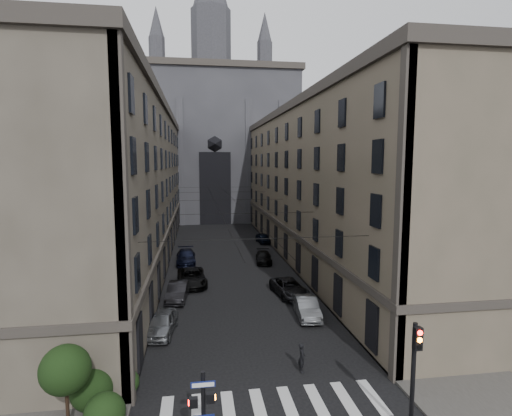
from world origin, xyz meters
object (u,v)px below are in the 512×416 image
pedestrian_signal_left (203,412)px  car_left_far (186,257)px  car_left_near (162,323)px  car_right_far (263,238)px  traffic_light_right (414,366)px  car_left_midnear (178,291)px  car_left_midfar (192,277)px  pedestrian (302,357)px  gothic_tower (212,136)px  car_right_near (307,307)px  car_right_midnear (289,288)px  car_right_midfar (264,257)px

pedestrian_signal_left → car_left_far: 32.77m
car_left_near → car_right_far: (12.40, 30.48, -0.06)m
traffic_light_right → car_left_midnear: 22.50m
car_left_midfar → pedestrian: pedestrian is taller
car_left_near → car_left_midfar: bearing=87.1°
traffic_light_right → car_left_midnear: (-11.00, 19.46, -2.52)m
car_left_midfar → gothic_tower: bearing=80.4°
car_left_far → car_right_near: (9.78, -18.26, -0.04)m
gothic_tower → pedestrian_signal_left: gothic_tower is taller
car_right_near → car_left_near: bearing=-167.4°
car_right_near → car_right_far: (1.43, 28.97, -0.05)m
pedestrian → pedestrian_signal_left: bearing=146.0°
pedestrian_signal_left → car_right_midnear: (8.08, 19.53, -1.59)m
car_right_midnear → car_right_midfar: size_ratio=1.16×
gothic_tower → car_right_far: bearing=-78.3°
pedestrian_signal_left → car_right_far: bearing=77.4°
car_left_near → car_right_midnear: bearing=38.9°
pedestrian_signal_left → car_right_midfar: size_ratio=0.89×
car_left_far → car_right_near: size_ratio=1.19×
car_right_near → car_left_midnear: bearing=156.6°
car_left_midnear → car_right_midfar: 15.25m
car_left_midfar → car_left_far: 8.77m
gothic_tower → car_left_far: (-5.01, -40.75, -17.00)m
car_left_near → car_right_near: 11.07m
pedestrian_signal_left → car_left_midnear: size_ratio=0.86×
car_left_near → car_left_midnear: bearing=90.8°
car_left_midnear → gothic_tower: bearing=90.0°
car_right_midfar → pedestrian: size_ratio=2.65×
gothic_tower → car_right_midfar: gothic_tower is taller
traffic_light_right → car_left_near: traffic_light_right is taller
gothic_tower → pedestrian_signal_left: size_ratio=14.50×
car_right_near → pedestrian_signal_left: bearing=-115.1°
car_right_near → pedestrian: size_ratio=2.72×
car_left_near → car_right_midfar: size_ratio=1.00×
car_right_midnear → traffic_light_right: bearing=-94.4°
gothic_tower → car_right_midnear: gothic_tower is taller
traffic_light_right → car_left_far: size_ratio=0.94×
car_right_far → gothic_tower: bearing=95.7°
car_left_midfar → car_right_midfar: 11.45m
traffic_light_right → car_left_far: 34.07m
traffic_light_right → car_left_far: bearing=108.2°
car_left_midnear → car_left_far: (0.40, 12.82, 0.03)m
car_left_midfar → car_left_midnear: bearing=-111.2°
car_right_far → pedestrian: size_ratio=2.44×
car_right_near → car_left_far: bearing=122.9°
traffic_light_right → pedestrian: bearing=118.9°
pedestrian → car_right_far: bearing=1.4°
traffic_light_right → car_right_midfar: bearing=92.4°
car_right_midnear → car_left_midfar: bearing=145.7°
traffic_light_right → car_right_far: traffic_light_right is taller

